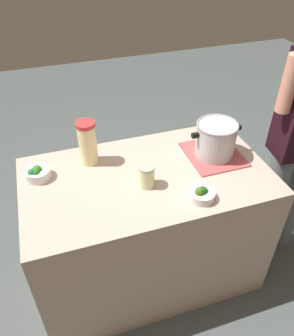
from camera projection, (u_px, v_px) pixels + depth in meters
ground_plane at (147, 269)px, 2.39m from camera, size 8.00×8.00×0.00m
counter_slab at (147, 228)px, 2.12m from camera, size 1.35×0.76×0.86m
dish_cloth at (213, 154)px, 2.00m from camera, size 0.31×0.34×0.01m
cooking_pot at (216, 139)px, 1.93m from camera, size 0.30×0.23×0.20m
lemonade_pitcher at (88, 143)px, 1.87m from camera, size 0.10×0.10×0.26m
mason_jar at (147, 176)px, 1.75m from camera, size 0.09×0.09×0.13m
broccoli_bowl_front at (202, 194)px, 1.69m from camera, size 0.13×0.13×0.08m
broccoli_bowl_center at (37, 173)px, 1.82m from camera, size 0.13×0.13×0.08m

